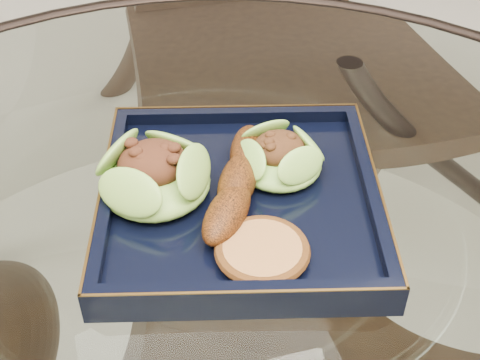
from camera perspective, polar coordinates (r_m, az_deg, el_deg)
name	(u,v)px	position (r m, az deg, el deg)	size (l,w,h in m)	color
dining_chair	(262,126)	(1.23, 1.89, 4.66)	(0.43, 0.43, 0.90)	#321D10
navy_plate	(240,203)	(0.66, 0.00, -1.99)	(0.27, 0.27, 0.02)	black
lettuce_wrap_left	(155,177)	(0.65, -7.29, 0.22)	(0.11, 0.11, 0.04)	#598C28
lettuce_wrap_right	(279,159)	(0.67, 3.38, 1.77)	(0.09, 0.09, 0.03)	#58962B
roasted_plantain	(238,181)	(0.64, -0.18, -0.09)	(0.17, 0.04, 0.03)	#62290A
crumb_patty	(262,252)	(0.59, 1.91, -6.17)	(0.07, 0.07, 0.01)	#AB6B39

